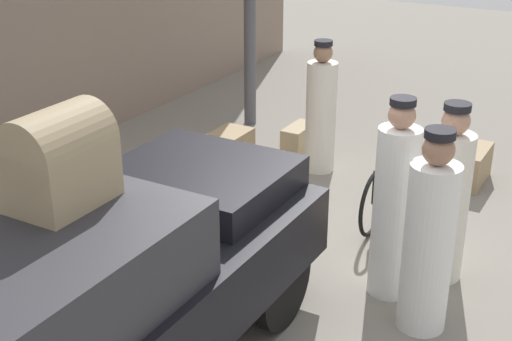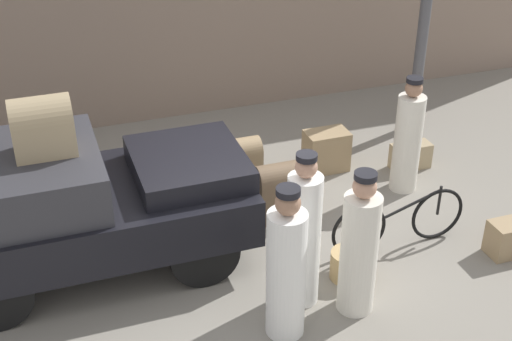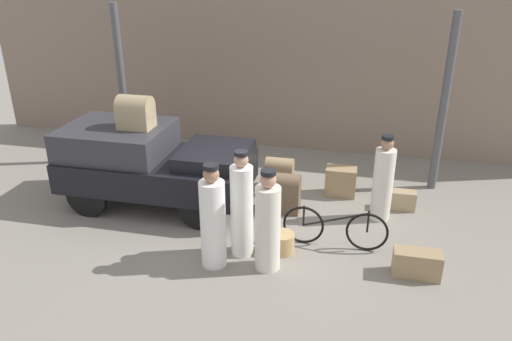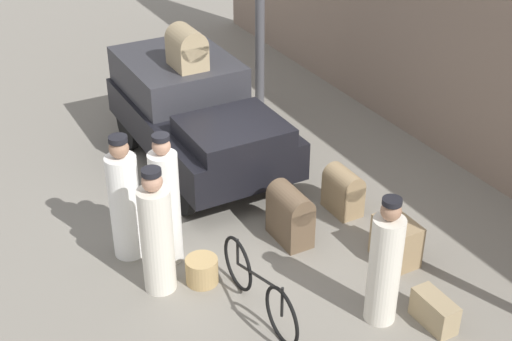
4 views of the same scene
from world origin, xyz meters
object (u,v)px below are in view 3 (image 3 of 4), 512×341
object	(u,v)px
trunk_barrel_dark	(279,172)
trunk_large_brown	(282,191)
suitcase_tan_flat	(341,181)
bicycle	(335,228)
trunk_wicker_pale	(400,200)
porter_with_bicycle	(268,225)
wicker_basket	(282,243)
porter_lifting_near_truck	(213,221)
suitcase_small_leather	(417,264)
porter_carrying_trunk	(383,182)
truck	(150,161)
trunk_on_truck_roof	(135,112)
porter_standing_middle	(242,208)

from	to	relation	value
trunk_barrel_dark	trunk_large_brown	size ratio (longest dim) A/B	0.86
suitcase_tan_flat	bicycle	bearing A→B (deg)	-88.89
suitcase_tan_flat	trunk_wicker_pale	distance (m)	1.27
bicycle	porter_with_bicycle	bearing A→B (deg)	-139.18
suitcase_tan_flat	trunk_barrel_dark	distance (m)	1.33
wicker_basket	porter_lifting_near_truck	xyz separation A→B (m)	(-1.03, -0.61, 0.64)
bicycle	suitcase_small_leather	xyz separation A→B (m)	(1.34, -0.57, -0.15)
porter_carrying_trunk	trunk_large_brown	world-z (taller)	porter_carrying_trunk
wicker_basket	porter_lifting_near_truck	world-z (taller)	porter_lifting_near_truck
porter_with_bicycle	trunk_barrel_dark	xyz separation A→B (m)	(-0.36, 3.03, -0.43)
porter_carrying_trunk	porter_with_bicycle	bearing A→B (deg)	-130.33
porter_with_bicycle	trunk_wicker_pale	distance (m)	3.44
wicker_basket	porter_lifting_near_truck	bearing A→B (deg)	-149.42
porter_carrying_trunk	suitcase_tan_flat	world-z (taller)	porter_carrying_trunk
truck	trunk_large_brown	world-z (taller)	truck
trunk_barrel_dark	trunk_on_truck_roof	xyz separation A→B (m)	(-2.62, -1.26, 1.55)
suitcase_tan_flat	trunk_on_truck_roof	distance (m)	4.43
porter_lifting_near_truck	trunk_on_truck_roof	size ratio (longest dim) A/B	2.74
porter_carrying_trunk	trunk_wicker_pale	bearing A→B (deg)	51.20
porter_lifting_near_truck	porter_with_bicycle	distance (m)	0.88
suitcase_tan_flat	trunk_barrel_dark	size ratio (longest dim) A/B	0.91
porter_standing_middle	trunk_large_brown	size ratio (longest dim) A/B	2.31
bicycle	trunk_barrel_dark	bearing A→B (deg)	122.35
suitcase_small_leather	trunk_on_truck_roof	size ratio (longest dim) A/B	1.14
porter_carrying_trunk	wicker_basket	bearing A→B (deg)	-135.67
porter_standing_middle	porter_with_bicycle	bearing A→B (deg)	-33.04
porter_carrying_trunk	porter_with_bicycle	world-z (taller)	porter_with_bicycle
truck	trunk_wicker_pale	distance (m)	5.06
truck	trunk_wicker_pale	world-z (taller)	truck
suitcase_small_leather	bicycle	bearing A→B (deg)	156.82
porter_lifting_near_truck	trunk_barrel_dark	distance (m)	3.20
wicker_basket	trunk_large_brown	world-z (taller)	trunk_large_brown
porter_standing_middle	porter_lifting_near_truck	xyz separation A→B (m)	(-0.37, -0.43, -0.05)
trunk_barrel_dark	trunk_large_brown	world-z (taller)	trunk_large_brown
bicycle	trunk_large_brown	bearing A→B (deg)	135.37
truck	suitcase_small_leather	bearing A→B (deg)	-16.05
porter_lifting_near_truck	suitcase_small_leather	distance (m)	3.30
trunk_on_truck_roof	porter_carrying_trunk	bearing A→B (deg)	4.04
wicker_basket	suitcase_small_leather	distance (m)	2.21
porter_standing_middle	porter_carrying_trunk	xyz separation A→B (m)	(2.29, 1.77, -0.09)
porter_carrying_trunk	porter_with_bicycle	xyz separation A→B (m)	(-1.78, -2.10, 0.02)
porter_with_bicycle	suitcase_tan_flat	distance (m)	3.16
porter_lifting_near_truck	trunk_on_truck_roof	bearing A→B (deg)	138.49
porter_carrying_trunk	trunk_barrel_dark	size ratio (longest dim) A/B	2.45
trunk_wicker_pale	suitcase_small_leather	size ratio (longest dim) A/B	0.80
truck	suitcase_tan_flat	xyz separation A→B (m)	(3.73, 1.20, -0.61)
suitcase_tan_flat	trunk_large_brown	distance (m)	1.47
suitcase_tan_flat	trunk_large_brown	size ratio (longest dim) A/B	0.78
trunk_wicker_pale	porter_with_bicycle	bearing A→B (deg)	-130.04
bicycle	trunk_wicker_pale	xyz separation A→B (m)	(1.17, 1.72, -0.18)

